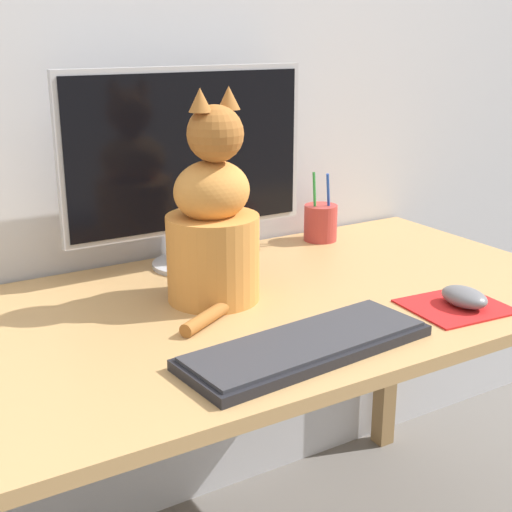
{
  "coord_description": "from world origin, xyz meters",
  "views": [
    {
      "loc": [
        -0.67,
        -1.12,
        1.22
      ],
      "look_at": [
        -0.04,
        -0.09,
        0.84
      ],
      "focal_mm": 50.0,
      "sensor_mm": 36.0,
      "label": 1
    }
  ],
  "objects_px": {
    "computer_mouse_right": "(464,297)",
    "cat": "(213,225)",
    "keyboard": "(307,345)",
    "pen_cup": "(321,222)",
    "monitor": "(185,161)"
  },
  "relations": [
    {
      "from": "monitor",
      "to": "cat",
      "type": "xyz_separation_m",
      "value": [
        -0.05,
        -0.21,
        -0.09
      ]
    },
    {
      "from": "keyboard",
      "to": "pen_cup",
      "type": "distance_m",
      "value": 0.67
    },
    {
      "from": "keyboard",
      "to": "computer_mouse_right",
      "type": "bearing_deg",
      "value": -4.23
    },
    {
      "from": "cat",
      "to": "pen_cup",
      "type": "height_order",
      "value": "cat"
    },
    {
      "from": "computer_mouse_right",
      "to": "pen_cup",
      "type": "xyz_separation_m",
      "value": [
        0.04,
        0.52,
        0.02
      ]
    },
    {
      "from": "keyboard",
      "to": "cat",
      "type": "xyz_separation_m",
      "value": [
        -0.02,
        0.3,
        0.14
      ]
    },
    {
      "from": "monitor",
      "to": "computer_mouse_right",
      "type": "height_order",
      "value": "monitor"
    },
    {
      "from": "keyboard",
      "to": "computer_mouse_right",
      "type": "relative_size",
      "value": 4.51
    },
    {
      "from": "cat",
      "to": "monitor",
      "type": "bearing_deg",
      "value": 67.56
    },
    {
      "from": "monitor",
      "to": "cat",
      "type": "distance_m",
      "value": 0.24
    },
    {
      "from": "keyboard",
      "to": "pen_cup",
      "type": "xyz_separation_m",
      "value": [
        0.41,
        0.53,
        0.04
      ]
    },
    {
      "from": "monitor",
      "to": "pen_cup",
      "type": "height_order",
      "value": "monitor"
    },
    {
      "from": "keyboard",
      "to": "computer_mouse_right",
      "type": "xyz_separation_m",
      "value": [
        0.37,
        0.0,
        0.01
      ]
    },
    {
      "from": "monitor",
      "to": "computer_mouse_right",
      "type": "distance_m",
      "value": 0.65
    },
    {
      "from": "computer_mouse_right",
      "to": "cat",
      "type": "xyz_separation_m",
      "value": [
        -0.39,
        0.29,
        0.13
      ]
    }
  ]
}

